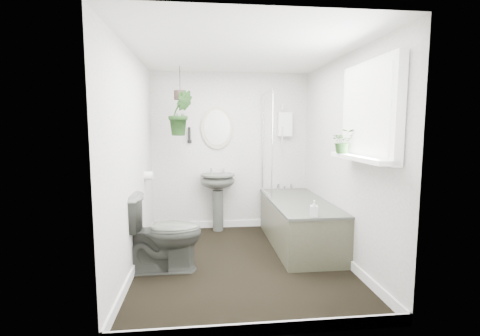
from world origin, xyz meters
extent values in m
cube|color=black|center=(0.00, 0.00, -0.01)|extent=(2.30, 2.80, 0.02)
cube|color=white|center=(0.00, 0.00, 2.31)|extent=(2.30, 2.80, 0.02)
cube|color=silver|center=(0.00, 1.41, 1.15)|extent=(2.30, 0.02, 2.30)
cube|color=silver|center=(0.00, -1.41, 1.15)|extent=(2.30, 0.02, 2.30)
cube|color=silver|center=(-1.16, 0.00, 1.15)|extent=(0.02, 2.80, 2.30)
cube|color=silver|center=(1.16, 0.00, 1.15)|extent=(0.02, 2.80, 2.30)
cube|color=white|center=(0.00, 0.00, 0.05)|extent=(2.30, 2.80, 0.10)
cube|color=white|center=(0.80, 1.34, 1.55)|extent=(0.20, 0.10, 0.35)
ellipsoid|color=#B2AC8F|center=(-0.20, 1.37, 1.50)|extent=(0.46, 0.03, 0.62)
cylinder|color=black|center=(-0.60, 1.36, 1.40)|extent=(0.04, 0.04, 0.22)
cylinder|color=white|center=(-1.10, 0.70, 0.90)|extent=(0.11, 0.11, 0.11)
cube|color=white|center=(1.09, -0.70, 1.65)|extent=(0.08, 1.00, 0.90)
cube|color=white|center=(1.02, -0.70, 1.23)|extent=(0.18, 1.00, 0.04)
cube|color=white|center=(1.04, -0.70, 1.65)|extent=(0.01, 0.86, 0.76)
imported|color=#42443E|center=(-0.85, -0.12, 0.41)|extent=(0.81, 0.46, 0.83)
imported|color=black|center=(0.97, -0.40, 1.37)|extent=(0.25, 0.23, 0.24)
imported|color=black|center=(-0.70, 0.95, 1.69)|extent=(0.38, 0.33, 0.59)
imported|color=black|center=(0.73, -0.29, 0.67)|extent=(0.10, 0.10, 0.17)
cylinder|color=#30251D|center=(-0.70, 0.95, 1.93)|extent=(0.16, 0.16, 0.12)
camera|label=1|loc=(-0.43, -3.73, 1.52)|focal=26.00mm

